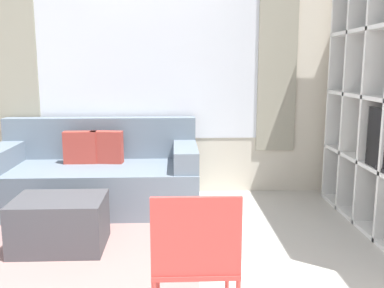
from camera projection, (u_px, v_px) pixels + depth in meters
wall_back at (149, 76)px, 4.86m from camera, size 5.87×0.11×2.70m
area_rug at (18, 254)px, 3.39m from camera, size 2.81×1.71×0.01m
couch_main at (97, 177)px, 4.50m from camera, size 2.11×0.99×0.91m
ottoman at (60, 224)px, 3.47m from camera, size 0.72×0.53×0.43m
folding_chair at (195, 254)px, 2.20m from camera, size 0.44×0.46×0.86m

